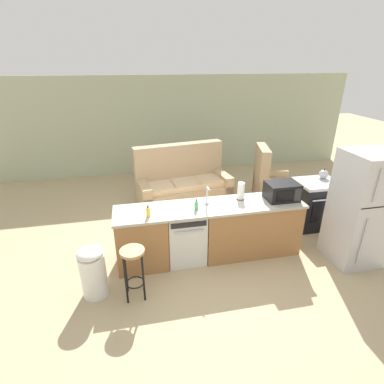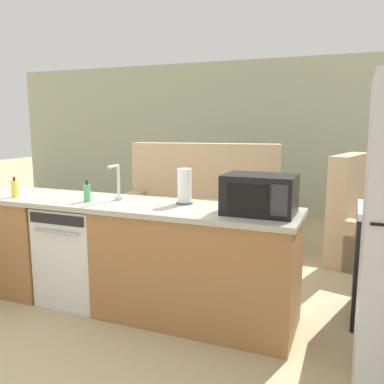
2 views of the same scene
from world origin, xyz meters
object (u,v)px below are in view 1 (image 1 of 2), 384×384
dish_soap_bottle (148,212)px  stove_range (315,204)px  microwave (282,191)px  trash_bin (93,271)px  bar_stool (133,263)px  refrigerator (361,209)px  paper_towel_roll (241,191)px  soap_bottle (196,205)px  dishwasher (185,235)px  kettle (324,174)px  armchair (269,183)px  couch (182,185)px

dish_soap_bottle → stove_range: bearing=12.5°
microwave → trash_bin: (-2.92, -0.55, -0.66)m
trash_bin → dish_soap_bottle: bearing=26.8°
dish_soap_bottle → bar_stool: bearing=-115.3°
stove_range → refrigerator: (-0.00, -1.10, 0.44)m
stove_range → microwave: 1.31m
paper_towel_roll → soap_bottle: paper_towel_roll is taller
dishwasher → refrigerator: bearing=-11.9°
kettle → refrigerator: bearing=-97.8°
kettle → bar_stool: size_ratio=0.28×
bar_stool → soap_bottle: bearing=32.2°
stove_range → microwave: size_ratio=1.80×
stove_range → kettle: bearing=37.7°
armchair → trash_bin: bearing=-146.2°
dish_soap_bottle → refrigerator: bearing=-7.2°
soap_bottle → bar_stool: (-0.97, -0.61, -0.44)m
stove_range → soap_bottle: size_ratio=5.11×
paper_towel_roll → soap_bottle: size_ratio=1.60×
soap_bottle → armchair: 3.01m
couch → stove_range: bearing=-34.6°
dishwasher → couch: size_ratio=0.40×
refrigerator → armchair: 2.53m
kettle → armchair: bearing=110.2°
dishwasher → microwave: (1.57, -0.00, 0.62)m
stove_range → bar_stool: bearing=-159.9°
microwave → soap_bottle: size_ratio=2.84×
dish_soap_bottle → armchair: 3.59m
stove_range → dish_soap_bottle: 3.28m
microwave → armchair: armchair is taller
dish_soap_bottle → trash_bin: (-0.80, -0.40, -0.59)m
kettle → bar_stool: (-3.59, -1.38, -0.45)m
soap_bottle → bar_stool: bearing=-147.8°
bar_stool → armchair: size_ratio=0.62×
stove_range → microwave: microwave is taller
stove_range → couch: couch is taller
refrigerator → trash_bin: refrigerator is taller
soap_bottle → trash_bin: bearing=-162.8°
bar_stool → paper_towel_roll: bearing=25.5°
paper_towel_roll → soap_bottle: (-0.77, -0.22, -0.07)m
microwave → paper_towel_roll: (-0.64, 0.14, -0.00)m
armchair → stove_range: bearing=-78.2°
soap_bottle → kettle: bearing=16.3°
refrigerator → paper_towel_roll: size_ratio=6.29×
dish_soap_bottle → microwave: bearing=4.0°
bar_stool → armchair: (3.13, 2.61, -0.19)m
stove_range → trash_bin: size_ratio=1.22×
paper_towel_roll → couch: 2.17m
bar_stool → couch: (1.15, 2.81, -0.14)m
paper_towel_roll → couch: (-0.60, 1.98, -0.64)m
stove_range → paper_towel_roll: (-1.67, -0.41, 0.59)m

